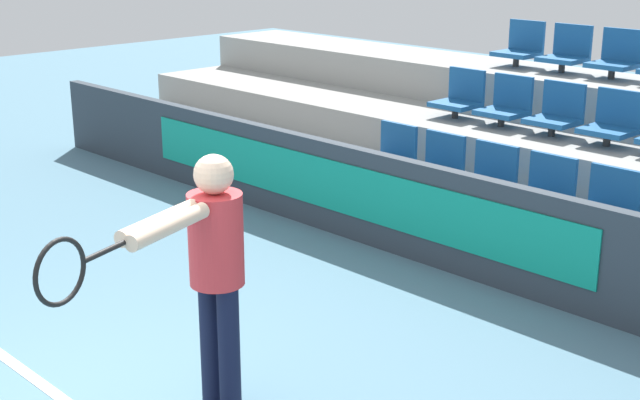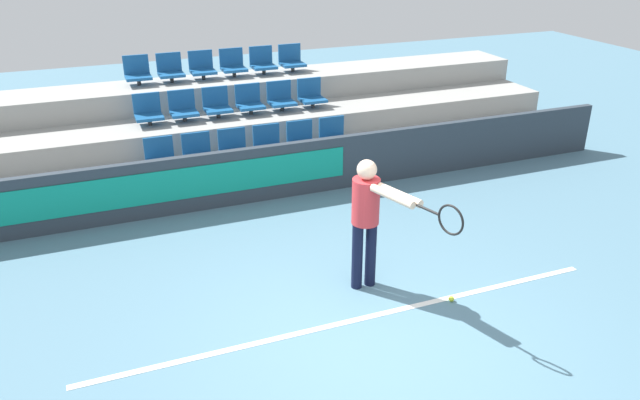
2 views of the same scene
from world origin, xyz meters
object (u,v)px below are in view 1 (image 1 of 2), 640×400
Objects in this scene: stadium_chair_7 at (506,105)px; stadium_chair_8 at (557,113)px; stadium_chair_4 at (607,205)px; stadium_chair_9 at (612,122)px; stadium_chair_2 at (488,177)px; stadium_chair_3 at (545,190)px; stadium_chair_0 at (391,154)px; stadium_chair_12 at (520,47)px; stadium_chair_1 at (437,165)px; tennis_player at (209,262)px; stadium_chair_6 at (460,97)px; stadium_chair_13 at (566,52)px; stadium_chair_14 at (616,58)px.

stadium_chair_7 is 1.00× the size of stadium_chair_8.
stadium_chair_7 reaches higher than stadium_chair_4.
stadium_chair_8 is at bearing 180.00° from stadium_chair_9.
stadium_chair_2 is 1.00× the size of stadium_chair_3.
stadium_chair_0 is 1.00× the size of stadium_chair_12.
stadium_chair_8 is at bearing 61.83° from stadium_chair_1.
tennis_player is at bearing -63.35° from stadium_chair_0.
stadium_chair_12 reaches higher than stadium_chair_9.
stadium_chair_8 reaches higher than stadium_chair_2.
stadium_chair_4 is at bearing -43.03° from stadium_chair_8.
stadium_chair_6 is at bearing 90.00° from stadium_chair_0.
stadium_chair_13 is at bearing 0.00° from stadium_chair_12.
tennis_player reaches higher than stadium_chair_4.
stadium_chair_13 reaches higher than stadium_chair_3.
stadium_chair_9 is at bearing 0.00° from stadium_chair_6.
stadium_chair_2 is 2.35m from stadium_chair_14.
stadium_chair_4 is at bearing -61.83° from stadium_chair_14.
stadium_chair_8 is at bearing 43.03° from stadium_chair_0.
stadium_chair_3 is 1.00× the size of stadium_chair_12.
stadium_chair_6 reaches higher than stadium_chair_0.
stadium_chair_2 and stadium_chair_3 have the same top height.
stadium_chair_9 is at bearing -43.03° from stadium_chair_13.
stadium_chair_1 is (0.59, 0.00, 0.00)m from stadium_chair_0.
stadium_chair_0 is at bearing -148.10° from stadium_chair_9.
stadium_chair_4 is (0.59, 0.00, 0.00)m from stadium_chair_3.
tennis_player reaches higher than stadium_chair_8.
stadium_chair_2 is 1.00× the size of stadium_chair_9.
stadium_chair_1 is 2.43m from stadium_chair_14.
stadium_chair_8 is (0.59, 1.10, 0.43)m from stadium_chair_1.
stadium_chair_13 is (-1.76, 2.19, 0.86)m from stadium_chair_4.
tennis_player reaches higher than stadium_chair_2.
stadium_chair_8 is at bearing -43.03° from stadium_chair_12.
stadium_chair_0 is 1.17m from stadium_chair_2.
stadium_chair_6 is 1.00× the size of stadium_chair_7.
stadium_chair_6 is at bearing -90.00° from stadium_chair_12.
stadium_chair_7 is 1.00× the size of stadium_chair_13.
stadium_chair_9 is at bearing -61.83° from stadium_chair_14.
stadium_chair_3 is 1.00× the size of stadium_chair_8.
stadium_chair_3 is 1.00× the size of stadium_chair_14.
stadium_chair_8 is 1.00× the size of stadium_chair_12.
stadium_chair_14 is 5.93m from tennis_player.
stadium_chair_2 is 1.00× the size of stadium_chair_4.
stadium_chair_13 is at bearing 118.17° from stadium_chair_8.
stadium_chair_2 is (0.59, 0.00, 0.00)m from stadium_chair_1.
stadium_chair_6 is at bearing 93.53° from tennis_player.
stadium_chair_3 is at bearing -90.00° from stadium_chair_9.
stadium_chair_2 is at bearing -61.83° from stadium_chair_12.
stadium_chair_4 is (1.76, 0.00, 0.00)m from stadium_chair_1.
stadium_chair_9 is (0.59, 0.00, 0.00)m from stadium_chair_8.
stadium_chair_14 reaches higher than stadium_chair_9.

